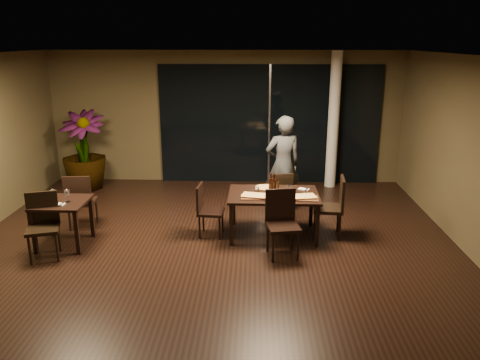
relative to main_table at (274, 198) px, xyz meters
name	(u,v)px	position (x,y,z in m)	size (l,w,h in m)	color
ground	(210,255)	(-1.00, -0.80, -0.68)	(8.00, 8.00, 0.00)	black
wall_back	(226,117)	(-1.00, 3.25, 0.82)	(8.00, 0.10, 3.00)	#443B24
wall_front	(147,321)	(-1.00, -4.85, 0.82)	(8.00, 0.10, 3.00)	#443B24
ceiling	(206,55)	(-1.00, -0.80, 2.34)	(8.00, 8.00, 0.04)	silver
window_panel	(269,125)	(0.00, 3.16, 0.67)	(5.00, 0.06, 2.70)	black
column	(333,121)	(1.40, 2.85, 0.82)	(0.24, 0.24, 3.00)	silver
main_table	(274,198)	(0.00, 0.00, 0.00)	(1.50, 1.00, 0.75)	black
side_table	(62,209)	(-3.40, -0.50, -0.05)	(0.80, 0.80, 0.75)	black
chair_main_far	(280,193)	(0.15, 0.76, -0.17)	(0.50, 0.50, 0.91)	black
chair_main_near	(282,219)	(0.10, -0.71, -0.10)	(0.55, 0.55, 1.03)	black
chair_main_left	(206,208)	(-1.13, -0.04, -0.17)	(0.45, 0.45, 0.90)	black
chair_main_right	(334,204)	(1.01, 0.01, -0.10)	(0.52, 0.52, 1.04)	black
chair_side_far	(80,199)	(-3.36, 0.18, -0.12)	(0.50, 0.50, 1.00)	black
chair_side_near	(43,222)	(-3.54, -0.90, -0.11)	(0.58, 0.58, 1.01)	black
diner	(283,165)	(0.22, 1.19, 0.26)	(0.64, 0.42, 1.88)	#2D3032
potted_plant	(84,151)	(-4.10, 2.49, 0.20)	(0.95, 0.95, 1.74)	#1E4818
pizza_board_left	(259,197)	(-0.25, -0.20, 0.08)	(0.59, 0.30, 0.01)	#462516
pizza_board_right	(299,198)	(0.40, -0.23, 0.08)	(0.62, 0.31, 0.01)	#412515
oblong_pizza_left	(259,196)	(-0.25, -0.20, 0.10)	(0.53, 0.24, 0.02)	#67090B
oblong_pizza_right	(299,197)	(0.40, -0.23, 0.10)	(0.52, 0.24, 0.02)	maroon
round_pizza	(265,188)	(-0.14, 0.30, 0.08)	(0.33, 0.33, 0.01)	#A82612
bottle_a	(271,183)	(-0.05, 0.06, 0.24)	(0.07, 0.07, 0.34)	black
bottle_b	(277,185)	(0.06, 0.05, 0.20)	(0.06, 0.06, 0.26)	black
bottle_c	(274,183)	(0.01, 0.07, 0.24)	(0.07, 0.07, 0.33)	black
tumbler_left	(257,190)	(-0.28, 0.08, 0.12)	(0.07, 0.07, 0.08)	white
tumbler_right	(289,188)	(0.26, 0.16, 0.12)	(0.08, 0.08, 0.09)	white
napkin_near	(305,195)	(0.52, -0.07, 0.08)	(0.18, 0.10, 0.01)	white
napkin_far	(304,189)	(0.52, 0.24, 0.08)	(0.18, 0.10, 0.01)	white
wine_glass_a	(53,195)	(-3.54, -0.46, 0.16)	(0.08, 0.08, 0.18)	white
wine_glass_b	(67,196)	(-3.29, -0.51, 0.17)	(0.09, 0.09, 0.20)	white
side_napkin	(59,204)	(-3.38, -0.66, 0.08)	(0.18, 0.11, 0.01)	white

